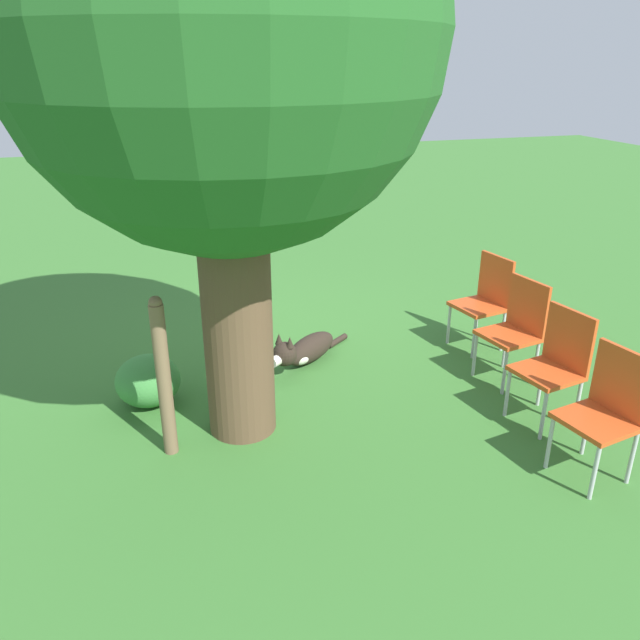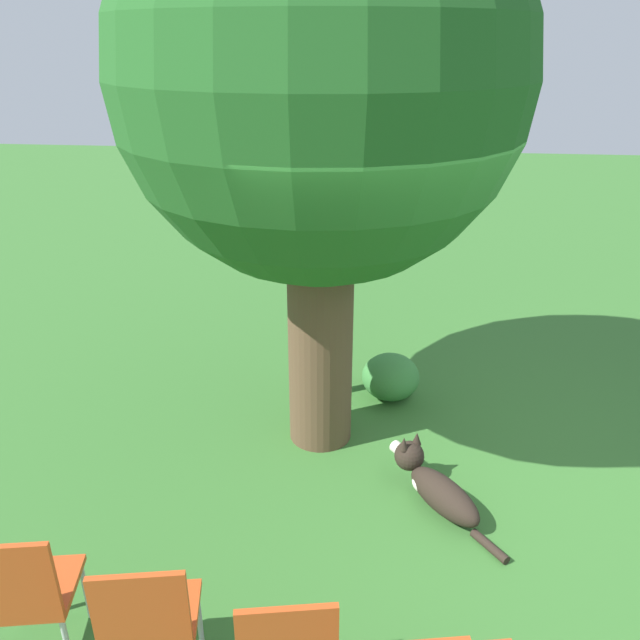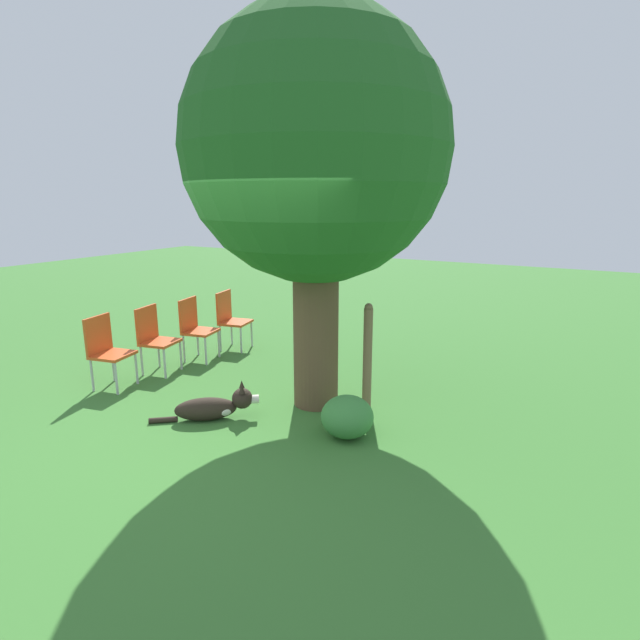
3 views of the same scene
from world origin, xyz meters
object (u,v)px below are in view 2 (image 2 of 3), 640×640
red_chair_3 (24,590)px  fence_post (307,339)px  oak_tree (321,84)px  dog (435,486)px  red_chair_2 (149,619)px

red_chair_3 → fence_post: bearing=-32.1°
oak_tree → dog: bearing=-129.4°
dog → red_chair_3: bearing=86.7°
fence_post → red_chair_2: 2.95m
oak_tree → red_chair_3: oak_tree is taller
fence_post → red_chair_2: size_ratio=1.33×
dog → red_chair_2: (-1.61, 1.49, 0.38)m
dog → fence_post: (1.31, 1.09, 0.47)m
red_chair_3 → oak_tree: bearing=-40.4°
oak_tree → red_chair_2: (-2.36, 0.58, -2.28)m
oak_tree → red_chair_3: size_ratio=4.62×
oak_tree → red_chair_2: size_ratio=4.62×
oak_tree → fence_post: size_ratio=3.47×
fence_post → red_chair_2: bearing=172.2°
red_chair_2 → red_chair_3: (0.10, 0.69, 0.00)m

